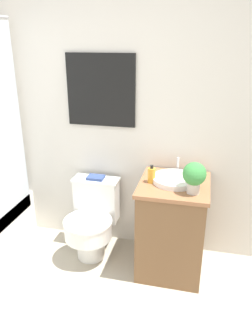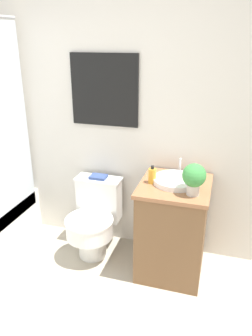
# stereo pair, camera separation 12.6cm
# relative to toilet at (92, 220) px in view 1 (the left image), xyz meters

# --- Properties ---
(wall_back) EXTENTS (3.26, 0.07, 2.50)m
(wall_back) POSITION_rel_toilet_xyz_m (-0.16, 0.29, 0.92)
(wall_back) COLOR silver
(wall_back) RESTS_ON ground_plane
(toilet) EXTENTS (0.41, 0.54, 0.67)m
(toilet) POSITION_rel_toilet_xyz_m (0.00, 0.00, 0.00)
(toilet) COLOR white
(toilet) RESTS_ON ground_plane
(vanity) EXTENTS (0.54, 0.58, 0.78)m
(vanity) POSITION_rel_toilet_xyz_m (0.70, -0.03, 0.06)
(vanity) COLOR brown
(vanity) RESTS_ON ground_plane
(sink) EXTENTS (0.35, 0.39, 0.13)m
(sink) POSITION_rel_toilet_xyz_m (0.70, -0.01, 0.47)
(sink) COLOR white
(sink) RESTS_ON vanity
(soap_bottle) EXTENTS (0.06, 0.06, 0.14)m
(soap_bottle) POSITION_rel_toilet_xyz_m (0.52, -0.06, 0.51)
(soap_bottle) COLOR gold
(soap_bottle) RESTS_ON vanity
(potted_plant) EXTENTS (0.17, 0.17, 0.23)m
(potted_plant) POSITION_rel_toilet_xyz_m (0.84, -0.18, 0.58)
(potted_plant) COLOR beige
(potted_plant) RESTS_ON vanity
(book_on_tank) EXTENTS (0.14, 0.11, 0.02)m
(book_on_tank) POSITION_rel_toilet_xyz_m (-0.00, 0.14, 0.35)
(book_on_tank) COLOR #33477F
(book_on_tank) RESTS_ON toilet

